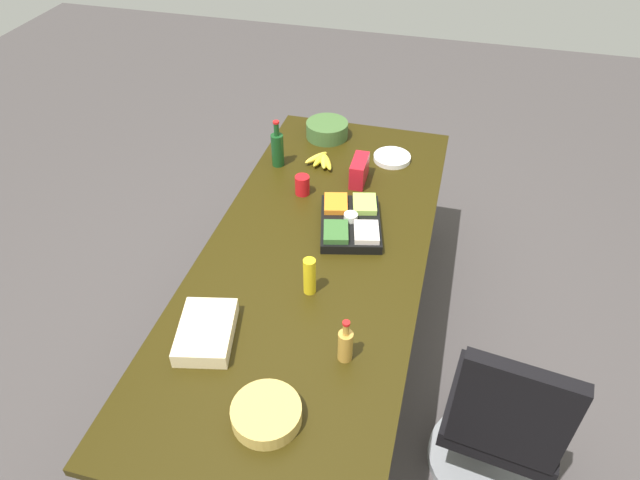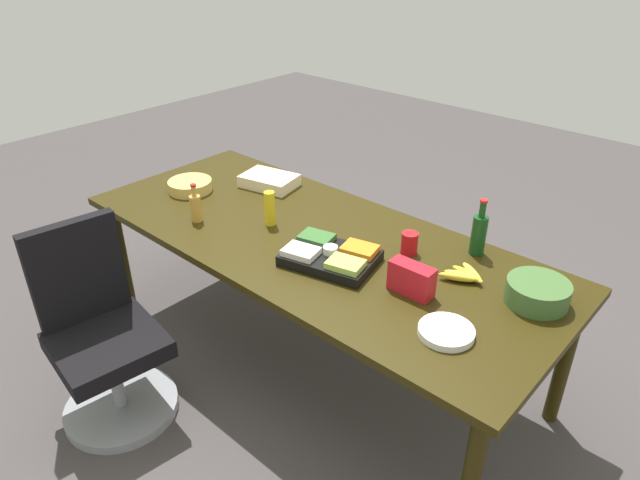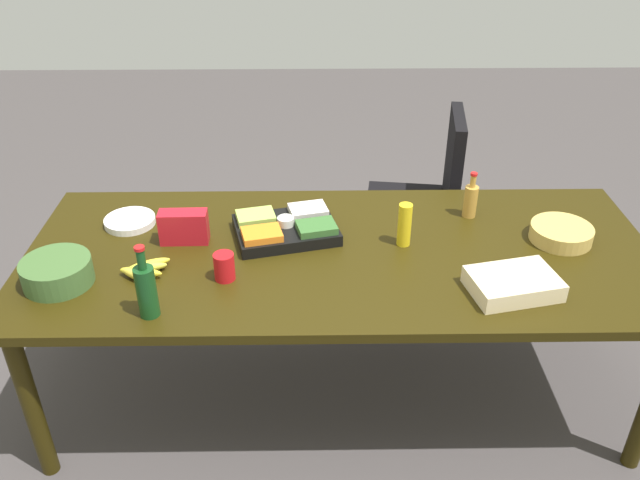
# 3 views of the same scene
# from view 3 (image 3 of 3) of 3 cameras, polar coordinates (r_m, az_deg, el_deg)

# --- Properties ---
(ground_plane) EXTENTS (10.00, 10.00, 0.00)m
(ground_plane) POSITION_cam_3_polar(r_m,az_deg,el_deg) (3.19, 1.56, -12.76)
(ground_plane) COLOR #453F3F
(conference_table) EXTENTS (2.59, 1.07, 0.78)m
(conference_table) POSITION_cam_3_polar(r_m,az_deg,el_deg) (2.74, 1.77, -2.07)
(conference_table) COLOR #2C2307
(conference_table) RESTS_ON ground
(office_chair) EXTENTS (0.56, 0.56, 1.00)m
(office_chair) POSITION_cam_3_polar(r_m,az_deg,el_deg) (3.78, 8.55, 1.98)
(office_chair) COLOR gray
(office_chair) RESTS_ON ground
(mustard_bottle) EXTENTS (0.06, 0.06, 0.19)m
(mustard_bottle) POSITION_cam_3_polar(r_m,az_deg,el_deg) (2.72, 7.35, 1.33)
(mustard_bottle) COLOR yellow
(mustard_bottle) RESTS_ON conference_table
(salad_bowl) EXTENTS (0.27, 0.27, 0.10)m
(salad_bowl) POSITION_cam_3_polar(r_m,az_deg,el_deg) (2.68, -21.87, -2.60)
(salad_bowl) COLOR #406430
(salad_bowl) RESTS_ON conference_table
(chip_bag_red) EXTENTS (0.20, 0.08, 0.14)m
(chip_bag_red) POSITION_cam_3_polar(r_m,az_deg,el_deg) (2.79, -11.74, 1.12)
(chip_bag_red) COLOR red
(chip_bag_red) RESTS_ON conference_table
(chip_bowl) EXTENTS (0.26, 0.26, 0.07)m
(chip_bowl) POSITION_cam_3_polar(r_m,az_deg,el_deg) (2.94, 20.21, 0.55)
(chip_bowl) COLOR tan
(chip_bowl) RESTS_ON conference_table
(banana_bunch) EXTENTS (0.19, 0.19, 0.04)m
(banana_bunch) POSITION_cam_3_polar(r_m,az_deg,el_deg) (2.63, -15.13, -2.52)
(banana_bunch) COLOR yellow
(banana_bunch) RESTS_ON conference_table
(wine_bottle) EXTENTS (0.07, 0.07, 0.29)m
(wine_bottle) POSITION_cam_3_polar(r_m,az_deg,el_deg) (2.37, -14.85, -4.17)
(wine_bottle) COLOR #15431B
(wine_bottle) RESTS_ON conference_table
(veggie_tray) EXTENTS (0.48, 0.39, 0.09)m
(veggie_tray) POSITION_cam_3_polar(r_m,az_deg,el_deg) (2.79, -2.98, 1.07)
(veggie_tray) COLOR black
(veggie_tray) RESTS_ON conference_table
(red_solo_cup) EXTENTS (0.10, 0.10, 0.11)m
(red_solo_cup) POSITION_cam_3_polar(r_m,az_deg,el_deg) (2.53, -8.31, -2.31)
(red_solo_cup) COLOR red
(red_solo_cup) RESTS_ON conference_table
(dressing_bottle) EXTENTS (0.08, 0.08, 0.21)m
(dressing_bottle) POSITION_cam_3_polar(r_m,az_deg,el_deg) (2.99, 12.94, 3.43)
(dressing_bottle) COLOR gold
(dressing_bottle) RESTS_ON conference_table
(paper_plate_stack) EXTENTS (0.24, 0.24, 0.03)m
(paper_plate_stack) POSITION_cam_3_polar(r_m,az_deg,el_deg) (3.00, -16.18, 1.59)
(paper_plate_stack) COLOR white
(paper_plate_stack) RESTS_ON conference_table
(sheet_cake) EXTENTS (0.36, 0.28, 0.07)m
(sheet_cake) POSITION_cam_3_polar(r_m,az_deg,el_deg) (2.55, 16.43, -3.67)
(sheet_cake) COLOR beige
(sheet_cake) RESTS_ON conference_table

